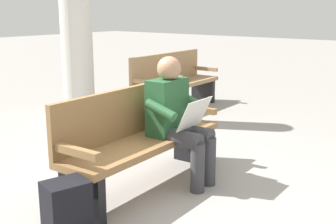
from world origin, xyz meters
TOP-DOWN VIEW (x-y plane):
  - ground_plane at (0.00, 0.00)m, footprint 40.00×40.00m
  - bench_near at (0.00, -0.07)m, footprint 1.82×0.55m
  - person_seated at (-0.27, 0.15)m, footprint 0.58×0.58m
  - backpack at (1.08, 0.19)m, footprint 0.35×0.33m
  - bench_far at (-2.68, -1.70)m, footprint 1.82×0.54m
  - support_pillar at (-1.33, -2.41)m, footprint 0.45×0.45m

SIDE VIEW (x-z plane):
  - ground_plane at x=0.00m, z-range 0.00..0.00m
  - backpack at x=1.08m, z-range 0.00..0.44m
  - bench_near at x=0.00m, z-range 0.01..0.91m
  - bench_far at x=-2.68m, z-range 0.01..0.91m
  - person_seated at x=-0.27m, z-range 0.04..1.22m
  - support_pillar at x=-1.33m, z-range 0.00..3.18m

